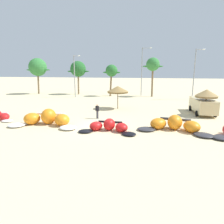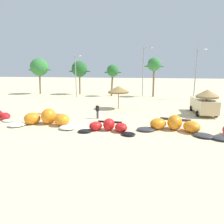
{
  "view_description": "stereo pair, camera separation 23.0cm",
  "coord_description": "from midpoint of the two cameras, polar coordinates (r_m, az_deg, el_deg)",
  "views": [
    {
      "loc": [
        5.4,
        -17.02,
        5.14
      ],
      "look_at": [
        1.07,
        2.0,
        1.0
      ],
      "focal_mm": 31.01,
      "sensor_mm": 36.0,
      "label": 1
    },
    {
      "loc": [
        5.62,
        -16.97,
        5.14
      ],
      "look_at": [
        1.07,
        2.0,
        1.0
      ],
      "focal_mm": 31.01,
      "sensor_mm": 36.0,
      "label": 2
    }
  ],
  "objects": [
    {
      "name": "palm_left_of_gap",
      "position": [
        40.33,
        -0.31,
        11.92
      ],
      "size": [
        3.64,
        2.43,
        6.44
      ],
      "color": "brown",
      "rests_on": "ground"
    },
    {
      "name": "ground_plane",
      "position": [
        18.59,
        -4.96,
        -4.12
      ],
      "size": [
        260.0,
        260.0,
        0.0
      ],
      "primitive_type": "plane",
      "color": "beige"
    },
    {
      "name": "kite_center",
      "position": [
        17.91,
        17.6,
        -3.6
      ],
      "size": [
        6.5,
        3.41,
        1.32
      ],
      "color": "#333338",
      "rests_on": "ground"
    },
    {
      "name": "lamppost_west",
      "position": [
        39.46,
        -11.03,
        10.95
      ],
      "size": [
        1.42,
        0.24,
        8.17
      ],
      "color": "gray",
      "rests_on": "ground"
    },
    {
      "name": "kite_left_of_center",
      "position": [
        16.92,
        -1.39,
        -4.29
      ],
      "size": [
        5.24,
        2.41,
        1.05
      ],
      "color": "black",
      "rests_on": "ground"
    },
    {
      "name": "palm_left",
      "position": [
        44.21,
        -10.12,
        12.31
      ],
      "size": [
        5.13,
        3.42,
        7.3
      ],
      "color": "#7F6647",
      "rests_on": "ground"
    },
    {
      "name": "parked_van",
      "position": [
        26.16,
        24.84,
        1.97
      ],
      "size": [
        2.5,
        5.47,
        1.84
      ],
      "color": "beige",
      "rests_on": "ground"
    },
    {
      "name": "kite_left",
      "position": [
        19.83,
        -18.97,
        -1.96
      ],
      "size": [
        7.05,
        3.38,
        1.53
      ],
      "color": "white",
      "rests_on": "ground"
    },
    {
      "name": "beach_umbrella_near_van",
      "position": [
        26.55,
        1.48,
        6.65
      ],
      "size": [
        2.95,
        2.95,
        3.15
      ],
      "color": "brown",
      "rests_on": "ground"
    },
    {
      "name": "lamppost_west_center",
      "position": [
        41.67,
        8.84,
        12.36
      ],
      "size": [
        2.04,
        0.24,
        9.88
      ],
      "color": "gray",
      "rests_on": "ground"
    },
    {
      "name": "palm_center_left",
      "position": [
        40.35,
        11.78,
        13.4
      ],
      "size": [
        3.98,
        2.66,
        7.78
      ],
      "color": "brown",
      "rests_on": "ground"
    },
    {
      "name": "lamppost_east_center",
      "position": [
        38.6,
        23.12,
        10.87
      ],
      "size": [
        1.61,
        0.24,
        9.01
      ],
      "color": "gray",
      "rests_on": "ground"
    },
    {
      "name": "person_near_kites",
      "position": [
        21.28,
        -4.65,
        0.23
      ],
      "size": [
        0.36,
        0.24,
        1.62
      ],
      "color": "#383842",
      "rests_on": "ground"
    },
    {
      "name": "palm_leftmost",
      "position": [
        47.34,
        -21.19,
        12.18
      ],
      "size": [
        5.91,
        3.94,
        7.96
      ],
      "color": "brown",
      "rests_on": "ground"
    },
    {
      "name": "beach_umbrella_middle",
      "position": [
        24.71,
        25.89,
        4.94
      ],
      "size": [
        2.55,
        2.55,
        3.1
      ],
      "color": "brown",
      "rests_on": "ground"
    }
  ]
}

